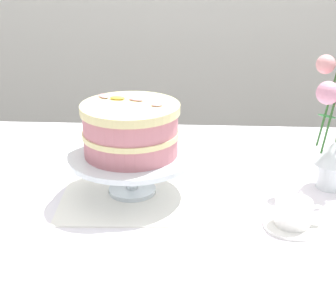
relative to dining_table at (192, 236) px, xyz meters
The scene contains 6 objects.
dining_table is the anchor object (origin of this frame).
linen_napkin 0.18m from the dining_table, 166.72° to the left, with size 0.32×0.32×0.00m, color white.
cake_stand 0.23m from the dining_table, 166.72° to the left, with size 0.29×0.29×0.10m.
layer_cake 0.29m from the dining_table, 166.69° to the left, with size 0.22×0.22×0.12m.
flower_vase 0.41m from the dining_table, 15.70° to the left, with size 0.12×0.10×0.31m.
teacup 0.26m from the dining_table, 26.32° to the right, with size 0.12×0.12×0.06m.
Camera 1 is at (0.00, -1.09, 1.29)m, focal length 56.18 mm.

